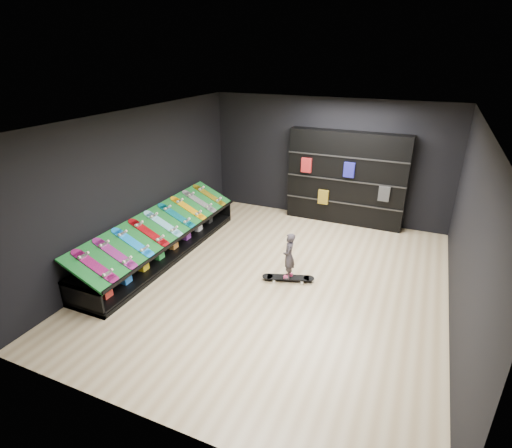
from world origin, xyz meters
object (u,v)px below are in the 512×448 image
at_px(floor_skateboard, 288,279).
at_px(display_rack, 163,244).
at_px(child, 289,264).
at_px(back_shelving, 346,179).

bearing_deg(floor_skateboard, display_rack, 162.92).
bearing_deg(child, floor_skateboard, -102.51).
xyz_separation_m(floor_skateboard, child, (0.00, 0.00, 0.32)).
bearing_deg(child, display_rack, -101.00).
bearing_deg(back_shelving, floor_skateboard, -95.52).
xyz_separation_m(display_rack, back_shelving, (3.08, 3.32, 0.89)).
xyz_separation_m(display_rack, floor_skateboard, (2.77, 0.07, -0.21)).
bearing_deg(floor_skateboard, back_shelving, 65.89).
bearing_deg(floor_skateboard, child, -18.59).
xyz_separation_m(back_shelving, floor_skateboard, (-0.31, -3.25, -1.10)).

